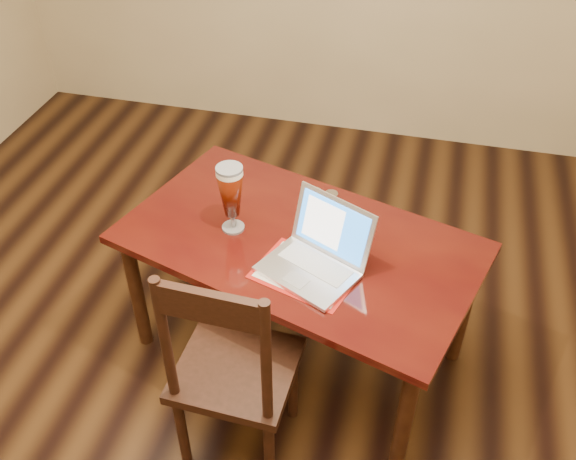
# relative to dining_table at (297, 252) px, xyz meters

# --- Properties ---
(ground) EXTENTS (5.00, 5.00, 0.00)m
(ground) POSITION_rel_dining_table_xyz_m (-0.20, -0.40, -0.62)
(ground) COLOR black
(ground) RESTS_ON ground
(room_shell) EXTENTS (4.51, 5.01, 2.71)m
(room_shell) POSITION_rel_dining_table_xyz_m (-0.20, -0.40, 1.14)
(room_shell) COLOR tan
(room_shell) RESTS_ON ground
(dining_table) EXTENTS (1.65, 1.22, 1.00)m
(dining_table) POSITION_rel_dining_table_xyz_m (0.00, 0.00, 0.00)
(dining_table) COLOR #451009
(dining_table) RESTS_ON ground
(dining_chair) EXTENTS (0.46, 0.44, 1.04)m
(dining_chair) POSITION_rel_dining_table_xyz_m (-0.11, -0.56, -0.13)
(dining_chair) COLOR black
(dining_chair) RESTS_ON ground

